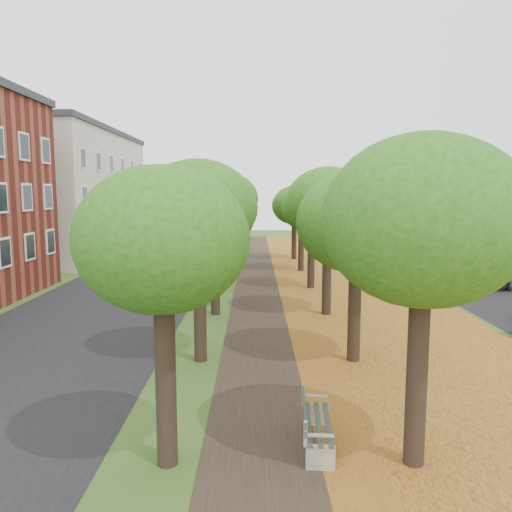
{
  "coord_description": "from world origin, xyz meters",
  "views": [
    {
      "loc": [
        -0.5,
        -9.14,
        5.27
      ],
      "look_at": [
        -0.44,
        12.35,
        2.5
      ],
      "focal_mm": 35.0,
      "sensor_mm": 36.0,
      "label": 1
    }
  ],
  "objects": [
    {
      "name": "footpath",
      "position": [
        0.0,
        15.0,
        0.0
      ],
      "size": [
        3.2,
        70.0,
        0.01
      ],
      "primitive_type": "cube",
      "color": "black",
      "rests_on": "ground"
    },
    {
      "name": "building_cream",
      "position": [
        -17.0,
        33.0,
        5.21
      ],
      "size": [
        10.3,
        20.3,
        10.4
      ],
      "color": "beige",
      "rests_on": "ground"
    },
    {
      "name": "car_white",
      "position": [
        11.0,
        19.22,
        0.69
      ],
      "size": [
        5.48,
        4.07,
        1.38
      ],
      "primitive_type": "imported",
      "rotation": [
        0.0,
        0.0,
        1.98
      ],
      "color": "silver",
      "rests_on": "ground"
    },
    {
      "name": "car_grey",
      "position": [
        11.0,
        17.74,
        0.71
      ],
      "size": [
        5.02,
        2.32,
        1.42
      ],
      "primitive_type": "imported",
      "rotation": [
        0.0,
        0.0,
        1.64
      ],
      "color": "#313136",
      "rests_on": "ground"
    },
    {
      "name": "tree_row_east",
      "position": [
        2.6,
        15.0,
        4.4
      ],
      "size": [
        3.58,
        33.58,
        5.96
      ],
      "color": "black",
      "rests_on": "ground"
    },
    {
      "name": "leaf_verge",
      "position": [
        5.0,
        15.0,
        0.01
      ],
      "size": [
        7.5,
        70.0,
        0.01
      ],
      "primitive_type": "cube",
      "color": "#B37B21",
      "rests_on": "ground"
    },
    {
      "name": "street_asphalt",
      "position": [
        -7.5,
        15.0,
        0.0
      ],
      "size": [
        8.0,
        70.0,
        0.01
      ],
      "primitive_type": "cube",
      "color": "black",
      "rests_on": "ground"
    },
    {
      "name": "ground",
      "position": [
        0.0,
        0.0,
        0.0
      ],
      "size": [
        120.0,
        120.0,
        0.0
      ],
      "primitive_type": "plane",
      "color": "#2D4C19",
      "rests_on": "ground"
    },
    {
      "name": "bench",
      "position": [
        0.75,
        0.68,
        0.49
      ],
      "size": [
        0.74,
        2.05,
        0.95
      ],
      "rotation": [
        0.0,
        0.0,
        1.5
      ],
      "color": "#2A342B",
      "rests_on": "ground"
    },
    {
      "name": "tree_row_west",
      "position": [
        -2.2,
        15.0,
        4.4
      ],
      "size": [
        3.58,
        33.58,
        5.96
      ],
      "color": "black",
      "rests_on": "ground"
    }
  ]
}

